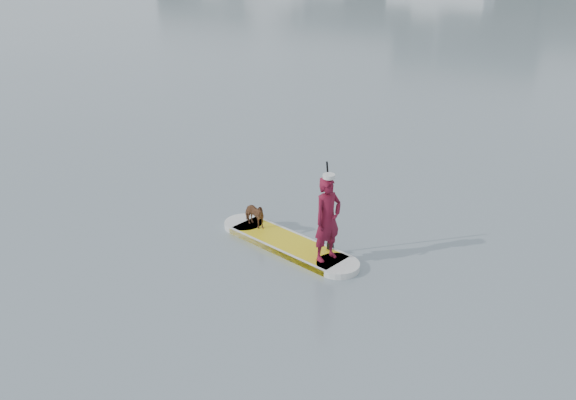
% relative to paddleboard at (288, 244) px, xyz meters
% --- Properties ---
extents(ground, '(140.00, 140.00, 0.00)m').
position_rel_paddleboard_xyz_m(ground, '(1.55, 2.28, -0.06)').
color(ground, slate).
rests_on(ground, ground).
extents(paddleboard, '(3.20, 1.49, 0.12)m').
position_rel_paddleboard_xyz_m(paddleboard, '(0.00, 0.00, 0.00)').
color(paddleboard, yellow).
rests_on(paddleboard, ground).
extents(paddler, '(0.59, 0.69, 1.60)m').
position_rel_paddleboard_xyz_m(paddler, '(0.94, -0.27, 0.86)').
color(paddler, maroon).
rests_on(paddler, paddleboard).
extents(white_cap, '(0.22, 0.22, 0.07)m').
position_rel_paddleboard_xyz_m(white_cap, '(0.94, -0.27, 1.70)').
color(white_cap, silver).
rests_on(white_cap, paddler).
extents(dog, '(0.69, 0.47, 0.53)m').
position_rel_paddleboard_xyz_m(dog, '(-0.91, 0.26, 0.33)').
color(dog, brown).
rests_on(dog, paddleboard).
extents(paddle, '(0.12, 0.30, 2.00)m').
position_rel_paddleboard_xyz_m(paddle, '(0.85, 0.04, 0.74)').
color(paddle, black).
rests_on(paddle, ground).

